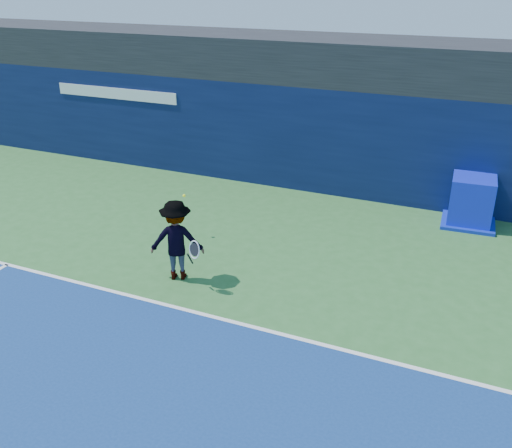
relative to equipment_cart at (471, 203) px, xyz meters
The scene contains 7 objects.
ground 10.35m from the equipment_cart, 113.25° to the right, with size 80.00×80.00×0.00m, color #2F682E.
baseline 7.69m from the equipment_cart, 122.14° to the right, with size 24.00×0.10×0.01m, color white.
stadium_band 5.46m from the equipment_cart, 153.78° to the left, with size 36.00×3.00×1.20m, color black.
back_wall_assembly 4.31m from the equipment_cart, 166.12° to the left, with size 36.00×1.03×3.00m.
equipment_cart is the anchor object (origin of this frame).
tennis_player 7.61m from the equipment_cart, 134.55° to the right, with size 1.39×1.03×1.73m.
tennis_ball 7.20m from the equipment_cart, 150.51° to the right, with size 0.07×0.07×0.07m.
Camera 1 is at (4.52, -4.93, 5.94)m, focal length 40.00 mm.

